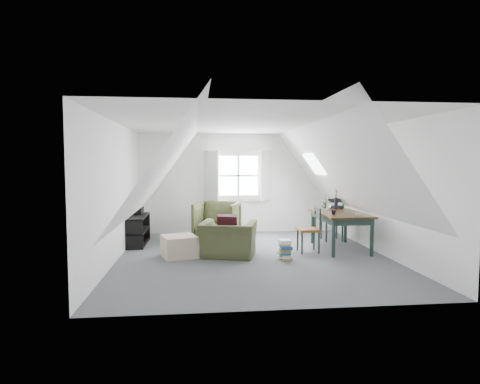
{
  "coord_description": "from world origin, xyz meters",
  "views": [
    {
      "loc": [
        -1.04,
        -7.38,
        1.77
      ],
      "look_at": [
        -0.18,
        0.6,
        1.19
      ],
      "focal_mm": 30.0,
      "sensor_mm": 36.0,
      "label": 1
    }
  ],
  "objects": [
    {
      "name": "dining_table",
      "position": [
        1.87,
        0.48,
        0.66
      ],
      "size": [
        0.91,
        1.52,
        0.76
      ],
      "rotation": [
        0.0,
        0.0,
        0.04
      ],
      "color": "#34210D",
      "rests_on": "floor"
    },
    {
      "name": "cup",
      "position": [
        1.62,
        0.18,
        0.76
      ],
      "size": [
        0.12,
        0.12,
        0.08
      ],
      "primitive_type": "imported",
      "rotation": [
        0.0,
        0.0,
        -0.33
      ],
      "color": "black",
      "rests_on": "dining_table"
    },
    {
      "name": "demijohn",
      "position": [
        1.72,
        0.93,
        0.88
      ],
      "size": [
        0.2,
        0.2,
        0.29
      ],
      "rotation": [
        0.0,
        0.0,
        0.32
      ],
      "color": "silver",
      "rests_on": "dining_table"
    },
    {
      "name": "paper_box",
      "position": [
        2.07,
        0.03,
        0.78
      ],
      "size": [
        0.14,
        0.11,
        0.04
      ],
      "primitive_type": "cube",
      "rotation": [
        0.0,
        0.0,
        -0.3
      ],
      "color": "white",
      "rests_on": "dining_table"
    },
    {
      "name": "electronics_box",
      "position": [
        -2.35,
        1.71,
        0.72
      ],
      "size": [
        0.21,
        0.27,
        0.21
      ],
      "primitive_type": "cube",
      "rotation": [
        0.0,
        0.0,
        -0.1
      ],
      "color": "black",
      "rests_on": "media_shelf"
    },
    {
      "name": "magazine_stack",
      "position": [
        0.56,
        -0.25,
        0.18
      ],
      "size": [
        0.27,
        0.32,
        0.36
      ],
      "rotation": [
        0.0,
        0.0,
        -0.03
      ],
      "color": "#B29933",
      "rests_on": "floor"
    },
    {
      "name": "armchair_near",
      "position": [
        -0.46,
        0.11,
        0.0
      ],
      "size": [
        1.2,
        1.11,
        0.66
      ],
      "primitive_type": "imported",
      "rotation": [
        0.0,
        0.0,
        2.89
      ],
      "color": "#3D4424",
      "rests_on": "floor"
    },
    {
      "name": "dormer_window",
      "position": [
        0.0,
        2.68,
        1.45
      ],
      "size": [
        1.71,
        0.35,
        1.3
      ],
      "color": "white",
      "rests_on": "wall_back"
    },
    {
      "name": "slope_right",
      "position": [
        1.55,
        0.0,
        1.78
      ],
      "size": [
        3.19,
        5.5,
        4.48
      ],
      "primitive_type": "plane",
      "rotation": [
        0.0,
        -2.19,
        0.0
      ],
      "color": "white",
      "rests_on": "wall_right"
    },
    {
      "name": "throw_pillow",
      "position": [
        -0.46,
        0.26,
        0.59
      ],
      "size": [
        0.41,
        0.29,
        0.39
      ],
      "primitive_type": "cube",
      "rotation": [
        0.31,
        0.0,
        -0.21
      ],
      "color": "#3A0F1B",
      "rests_on": "armchair_near"
    },
    {
      "name": "skylight",
      "position": [
        1.55,
        1.3,
        1.75
      ],
      "size": [
        0.35,
        0.75,
        0.47
      ],
      "primitive_type": "cube",
      "rotation": [
        0.0,
        0.95,
        0.0
      ],
      "color": "white",
      "rests_on": "slope_right"
    },
    {
      "name": "wall_right",
      "position": [
        2.5,
        0.0,
        1.25
      ],
      "size": [
        0.0,
        5.5,
        5.5
      ],
      "primitive_type": "plane",
      "rotation": [
        1.57,
        0.0,
        -1.57
      ],
      "color": "white",
      "rests_on": "ground"
    },
    {
      "name": "wall_left",
      "position": [
        -2.5,
        0.0,
        1.25
      ],
      "size": [
        0.0,
        5.5,
        5.5
      ],
      "primitive_type": "plane",
      "rotation": [
        1.57,
        0.0,
        1.57
      ],
      "color": "white",
      "rests_on": "ground"
    },
    {
      "name": "dining_chair_far",
      "position": [
        2.01,
        1.38,
        0.51
      ],
      "size": [
        0.46,
        0.46,
        0.98
      ],
      "rotation": [
        0.0,
        0.0,
        3.18
      ],
      "color": "brown",
      "rests_on": "floor"
    },
    {
      "name": "floor",
      "position": [
        0.0,
        0.0,
        0.0
      ],
      "size": [
        5.5,
        5.5,
        0.0
      ],
      "primitive_type": "plane",
      "color": "#515256",
      "rests_on": "ground"
    },
    {
      "name": "dining_chair_near",
      "position": [
        1.18,
        0.3,
        0.46
      ],
      "size": [
        0.42,
        0.42,
        0.89
      ],
      "rotation": [
        0.0,
        0.0,
        -1.91
      ],
      "color": "brown",
      "rests_on": "floor"
    },
    {
      "name": "ottoman",
      "position": [
        -1.38,
        0.15,
        0.2
      ],
      "size": [
        0.75,
        0.75,
        0.4
      ],
      "primitive_type": "cube",
      "rotation": [
        0.0,
        0.0,
        0.29
      ],
      "color": "#C3AC96",
      "rests_on": "floor"
    },
    {
      "name": "slope_left",
      "position": [
        -1.55,
        0.0,
        1.78
      ],
      "size": [
        3.19,
        5.5,
        4.48
      ],
      "primitive_type": "plane",
      "rotation": [
        0.0,
        2.19,
        0.0
      ],
      "color": "white",
      "rests_on": "wall_left"
    },
    {
      "name": "media_shelf",
      "position": [
        -2.35,
        1.41,
        0.28
      ],
      "size": [
        0.41,
        1.23,
        0.63
      ],
      "rotation": [
        0.0,
        0.0,
        0.01
      ],
      "color": "black",
      "rests_on": "floor"
    },
    {
      "name": "ceiling",
      "position": [
        0.0,
        0.0,
        2.5
      ],
      "size": [
        5.5,
        5.5,
        0.0
      ],
      "primitive_type": "plane",
      "rotation": [
        3.14,
        0.0,
        0.0
      ],
      "color": "white",
      "rests_on": "wall_back"
    },
    {
      "name": "wall_front",
      "position": [
        0.0,
        -2.75,
        1.25
      ],
      "size": [
        5.0,
        0.0,
        5.0
      ],
      "primitive_type": "plane",
      "rotation": [
        -1.57,
        0.0,
        0.0
      ],
      "color": "white",
      "rests_on": "ground"
    },
    {
      "name": "armchair_far",
      "position": [
        -0.59,
        1.78,
        0.0
      ],
      "size": [
        1.2,
        1.22,
        0.88
      ],
      "primitive_type": "imported",
      "rotation": [
        0.0,
        0.0,
        -0.32
      ],
      "color": "#3D4424",
      "rests_on": "floor"
    },
    {
      "name": "wall_back",
      "position": [
        0.0,
        2.75,
        1.25
      ],
      "size": [
        5.0,
        0.0,
        5.0
      ],
      "primitive_type": "plane",
      "rotation": [
        1.57,
        0.0,
        0.0
      ],
      "color": "white",
      "rests_on": "ground"
    },
    {
      "name": "vase_twigs",
      "position": [
        1.97,
        1.03,
        0.9
      ],
      "size": [
        0.08,
        0.09,
        0.63
      ],
      "rotation": [
        0.0,
        0.0,
        0.01
      ],
      "color": "black",
      "rests_on": "dining_table"
    }
  ]
}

